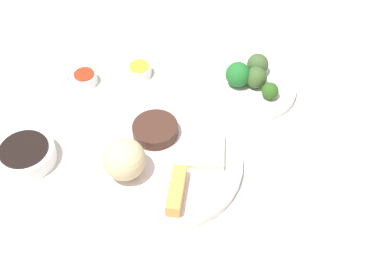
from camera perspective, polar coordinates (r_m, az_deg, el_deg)
The scene contains 17 objects.
tabletop at distance 0.94m, azimuth -4.10°, elevation -4.49°, with size 2.20×2.20×0.02m, color beige.
main_plate at distance 0.92m, azimuth -3.12°, elevation -4.41°, with size 0.29×0.29×0.02m, color white.
rice_scoop at distance 0.88m, azimuth -8.00°, elevation -3.67°, with size 0.08×0.08×0.08m, color #C8B884.
spring_roll at distance 0.86m, azimuth -1.86°, elevation -7.38°, with size 0.09×0.03×0.03m, color gold.
crab_rangoon_wonton at distance 0.92m, azimuth 1.37°, elevation -2.73°, with size 0.08×0.08×0.01m, color beige.
stir_fry_heap at distance 0.95m, azimuth -4.35°, elevation -0.21°, with size 0.09×0.09×0.02m, color #3E241A.
broccoli_plate at distance 1.07m, azimuth 6.90°, elevation 4.74°, with size 0.20×0.20×0.01m, color white.
broccoli_floret_0 at distance 1.04m, azimuth 5.45°, elevation 6.30°, with size 0.05×0.05×0.05m, color #206827.
broccoli_floret_1 at distance 1.05m, azimuth 7.57°, elevation 5.94°, with size 0.05×0.05×0.05m, color #395726.
broccoli_floret_2 at distance 1.08m, azimuth 7.75°, elevation 7.45°, with size 0.05×0.05×0.05m, color #3C562B.
broccoli_floret_3 at distance 1.03m, azimuth 9.19°, elevation 4.35°, with size 0.04×0.04×0.04m, color #2B5619.
soy_sauce_bowl at distance 0.98m, azimuth -19.00°, elevation -3.02°, with size 0.11×0.11×0.03m, color white.
soy_sauce_bowl_liquid at distance 0.96m, azimuth -19.27°, elevation -2.35°, with size 0.09×0.09×0.00m, color black.
sauce_ramekin_hot_mustard at distance 1.10m, azimuth -6.21°, elevation 6.74°, with size 0.05×0.05×0.02m, color white.
sauce_ramekin_hot_mustard_liquid at distance 1.09m, azimuth -6.26°, elevation 7.27°, with size 0.04×0.04×0.00m, color yellow.
sauce_ramekin_sweet_and_sour at distance 1.10m, azimuth -12.52°, elevation 5.70°, with size 0.05×0.05×0.02m, color white.
sauce_ramekin_sweet_and_sour_liquid at distance 1.09m, azimuth -12.64°, elevation 6.21°, with size 0.04×0.04×0.00m, color red.
Camera 1 is at (-0.49, -0.28, 0.76)m, focal length 45.20 mm.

